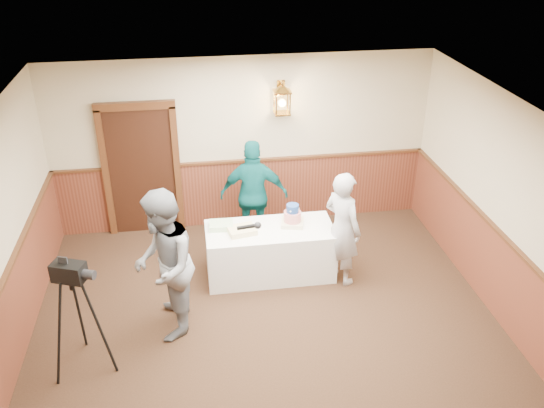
{
  "coord_description": "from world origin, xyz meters",
  "views": [
    {
      "loc": [
        -0.81,
        -4.97,
        4.85
      ],
      "look_at": [
        0.2,
        1.7,
        1.25
      ],
      "focal_mm": 38.0,
      "sensor_mm": 36.0,
      "label": 1
    }
  ],
  "objects_px": {
    "baker": "(342,228)",
    "assistant_p": "(254,195)",
    "tiered_cake": "(292,217)",
    "sheet_cake_green": "(221,225)",
    "tv_camera_rig": "(79,323)",
    "sheet_cake_yellow": "(242,230)",
    "interviewer": "(164,266)",
    "display_table": "(270,251)"
  },
  "relations": [
    {
      "from": "interviewer",
      "to": "baker",
      "type": "xyz_separation_m",
      "value": [
        2.4,
        0.75,
        -0.13
      ]
    },
    {
      "from": "tiered_cake",
      "to": "assistant_p",
      "type": "bearing_deg",
      "value": 120.96
    },
    {
      "from": "baker",
      "to": "interviewer",
      "type": "bearing_deg",
      "value": 73.73
    },
    {
      "from": "baker",
      "to": "tv_camera_rig",
      "type": "distance_m",
      "value": 3.59
    },
    {
      "from": "sheet_cake_green",
      "to": "baker",
      "type": "height_order",
      "value": "baker"
    },
    {
      "from": "tiered_cake",
      "to": "tv_camera_rig",
      "type": "relative_size",
      "value": 0.26
    },
    {
      "from": "tiered_cake",
      "to": "sheet_cake_green",
      "type": "xyz_separation_m",
      "value": [
        -1.01,
        0.06,
        -0.09
      ]
    },
    {
      "from": "sheet_cake_green",
      "to": "tv_camera_rig",
      "type": "relative_size",
      "value": 0.23
    },
    {
      "from": "sheet_cake_yellow",
      "to": "assistant_p",
      "type": "relative_size",
      "value": 0.21
    },
    {
      "from": "tiered_cake",
      "to": "interviewer",
      "type": "distance_m",
      "value": 2.09
    },
    {
      "from": "interviewer",
      "to": "baker",
      "type": "bearing_deg",
      "value": 109.07
    },
    {
      "from": "sheet_cake_yellow",
      "to": "sheet_cake_green",
      "type": "height_order",
      "value": "same"
    },
    {
      "from": "baker",
      "to": "assistant_p",
      "type": "relative_size",
      "value": 0.96
    },
    {
      "from": "sheet_cake_green",
      "to": "baker",
      "type": "relative_size",
      "value": 0.2
    },
    {
      "from": "assistant_p",
      "to": "tv_camera_rig",
      "type": "bearing_deg",
      "value": 54.64
    },
    {
      "from": "sheet_cake_green",
      "to": "baker",
      "type": "xyz_separation_m",
      "value": [
        1.64,
        -0.42,
        0.05
      ]
    },
    {
      "from": "sheet_cake_green",
      "to": "tiered_cake",
      "type": "bearing_deg",
      "value": -3.51
    },
    {
      "from": "baker",
      "to": "assistant_p",
      "type": "height_order",
      "value": "assistant_p"
    },
    {
      "from": "display_table",
      "to": "assistant_p",
      "type": "distance_m",
      "value": 0.97
    },
    {
      "from": "interviewer",
      "to": "baker",
      "type": "relative_size",
      "value": 1.16
    },
    {
      "from": "sheet_cake_green",
      "to": "interviewer",
      "type": "relative_size",
      "value": 0.17
    },
    {
      "from": "display_table",
      "to": "tv_camera_rig",
      "type": "bearing_deg",
      "value": -147.15
    },
    {
      "from": "sheet_cake_yellow",
      "to": "sheet_cake_green",
      "type": "xyz_separation_m",
      "value": [
        -0.27,
        0.18,
        0.0
      ]
    },
    {
      "from": "display_table",
      "to": "tiered_cake",
      "type": "xyz_separation_m",
      "value": [
        0.33,
        0.07,
        0.5
      ]
    },
    {
      "from": "interviewer",
      "to": "baker",
      "type": "distance_m",
      "value": 2.52
    },
    {
      "from": "tiered_cake",
      "to": "interviewer",
      "type": "height_order",
      "value": "interviewer"
    },
    {
      "from": "display_table",
      "to": "baker",
      "type": "height_order",
      "value": "baker"
    },
    {
      "from": "assistant_p",
      "to": "tiered_cake",
      "type": "bearing_deg",
      "value": 129.38
    },
    {
      "from": "interviewer",
      "to": "baker",
      "type": "height_order",
      "value": "interviewer"
    },
    {
      "from": "sheet_cake_green",
      "to": "assistant_p",
      "type": "bearing_deg",
      "value": 51.42
    },
    {
      "from": "display_table",
      "to": "interviewer",
      "type": "height_order",
      "value": "interviewer"
    },
    {
      "from": "display_table",
      "to": "tiered_cake",
      "type": "distance_m",
      "value": 0.6
    },
    {
      "from": "sheet_cake_green",
      "to": "interviewer",
      "type": "xyz_separation_m",
      "value": [
        -0.76,
        -1.17,
        0.18
      ]
    },
    {
      "from": "sheet_cake_yellow",
      "to": "baker",
      "type": "relative_size",
      "value": 0.22
    },
    {
      "from": "tiered_cake",
      "to": "sheet_cake_yellow",
      "type": "height_order",
      "value": "tiered_cake"
    },
    {
      "from": "tv_camera_rig",
      "to": "tiered_cake",
      "type": "bearing_deg",
      "value": 51.7
    },
    {
      "from": "tv_camera_rig",
      "to": "baker",
      "type": "bearing_deg",
      "value": 41.62
    },
    {
      "from": "sheet_cake_green",
      "to": "sheet_cake_yellow",
      "type": "bearing_deg",
      "value": -33.69
    },
    {
      "from": "sheet_cake_green",
      "to": "baker",
      "type": "bearing_deg",
      "value": -14.33
    },
    {
      "from": "sheet_cake_green",
      "to": "interviewer",
      "type": "distance_m",
      "value": 1.41
    },
    {
      "from": "display_table",
      "to": "sheet_cake_green",
      "type": "height_order",
      "value": "sheet_cake_green"
    },
    {
      "from": "display_table",
      "to": "tiered_cake",
      "type": "relative_size",
      "value": 4.87
    }
  ]
}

